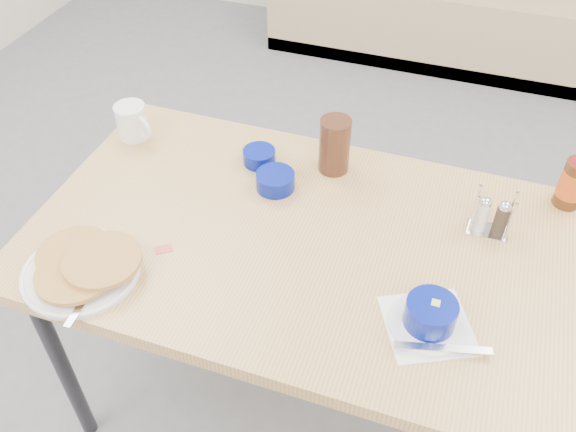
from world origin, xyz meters
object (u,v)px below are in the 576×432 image
(dining_table, at_px, (312,256))
(syrup_bottle, at_px, (574,180))
(amber_tumbler, at_px, (335,145))
(condiment_caddy, at_px, (491,219))
(butter_bowl, at_px, (275,181))
(creamer_bowl, at_px, (259,157))
(pancake_plate, at_px, (83,267))
(grits_setting, at_px, (430,317))
(coffee_mug, at_px, (133,121))

(dining_table, relative_size, syrup_bottle, 7.79)
(amber_tumbler, xyz_separation_m, condiment_caddy, (0.43, -0.11, -0.04))
(butter_bowl, bearing_deg, creamer_bowl, 132.23)
(dining_table, bearing_deg, creamer_bowl, 133.87)
(butter_bowl, xyz_separation_m, amber_tumbler, (0.12, 0.13, 0.06))
(pancake_plate, bearing_deg, grits_setting, 7.84)
(amber_tumbler, bearing_deg, butter_bowl, -133.71)
(dining_table, bearing_deg, butter_bowl, 134.77)
(coffee_mug, xyz_separation_m, amber_tumbler, (0.60, 0.05, 0.03))
(pancake_plate, relative_size, syrup_bottle, 1.61)
(condiment_caddy, bearing_deg, syrup_bottle, 41.64)
(creamer_bowl, xyz_separation_m, condiment_caddy, (0.63, -0.07, 0.02))
(creamer_bowl, bearing_deg, butter_bowl, -47.77)
(coffee_mug, xyz_separation_m, butter_bowl, (0.47, -0.08, -0.03))
(grits_setting, xyz_separation_m, butter_bowl, (-0.46, 0.32, -0.01))
(creamer_bowl, relative_size, syrup_bottle, 0.51)
(syrup_bottle, bearing_deg, pancake_plate, -149.62)
(syrup_bottle, bearing_deg, creamer_bowl, -173.09)
(condiment_caddy, bearing_deg, coffee_mug, 174.44)
(amber_tumbler, bearing_deg, condiment_caddy, -14.80)
(creamer_bowl, height_order, amber_tumbler, amber_tumbler)
(creamer_bowl, xyz_separation_m, amber_tumbler, (0.20, 0.04, 0.06))
(dining_table, xyz_separation_m, grits_setting, (0.31, -0.17, 0.09))
(dining_table, height_order, syrup_bottle, syrup_bottle)
(amber_tumbler, bearing_deg, coffee_mug, -175.66)
(amber_tumbler, distance_m, syrup_bottle, 0.62)
(dining_table, distance_m, grits_setting, 0.37)
(butter_bowl, distance_m, condiment_caddy, 0.56)
(condiment_caddy, bearing_deg, dining_table, -159.02)
(grits_setting, relative_size, amber_tumbler, 1.64)
(coffee_mug, height_order, creamer_bowl, coffee_mug)
(amber_tumbler, bearing_deg, pancake_plate, -128.20)
(grits_setting, xyz_separation_m, condiment_caddy, (0.09, 0.34, 0.01))
(dining_table, relative_size, amber_tumbler, 8.84)
(pancake_plate, distance_m, condiment_caddy, 0.98)
(coffee_mug, bearing_deg, amber_tumbler, 4.34)
(dining_table, bearing_deg, grits_setting, -28.57)
(dining_table, height_order, pancake_plate, pancake_plate)
(pancake_plate, height_order, butter_bowl, pancake_plate)
(dining_table, relative_size, grits_setting, 5.41)
(pancake_plate, bearing_deg, butter_bowl, 53.65)
(pancake_plate, height_order, grits_setting, grits_setting)
(pancake_plate, relative_size, condiment_caddy, 2.39)
(syrup_bottle, bearing_deg, butter_bowl, -165.75)
(creamer_bowl, bearing_deg, dining_table, -46.13)
(grits_setting, bearing_deg, amber_tumbler, 126.91)
(pancake_plate, bearing_deg, condiment_caddy, 27.09)
(grits_setting, distance_m, syrup_bottle, 0.58)
(coffee_mug, relative_size, grits_setting, 0.50)
(creamer_bowl, bearing_deg, pancake_plate, -114.54)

